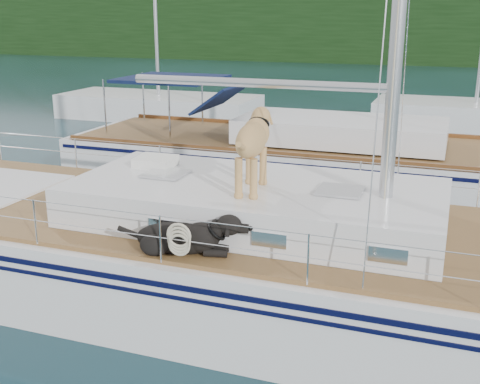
% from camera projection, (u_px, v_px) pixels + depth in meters
% --- Properties ---
extents(ground, '(120.00, 120.00, 0.00)m').
position_uv_depth(ground, '(205.00, 292.00, 9.23)').
color(ground, black).
rests_on(ground, ground).
extents(tree_line, '(90.00, 3.00, 6.00)m').
position_uv_depth(tree_line, '(422.00, 27.00, 48.90)').
color(tree_line, black).
rests_on(tree_line, ground).
extents(shore_bank, '(92.00, 1.00, 1.20)m').
position_uv_depth(shore_bank, '(420.00, 56.00, 50.66)').
color(shore_bank, '#595147').
rests_on(shore_bank, ground).
extents(main_sailboat, '(12.00, 3.80, 14.01)m').
position_uv_depth(main_sailboat, '(210.00, 252.00, 8.99)').
color(main_sailboat, white).
rests_on(main_sailboat, ground).
extents(neighbor_sailboat, '(11.00, 3.50, 13.30)m').
position_uv_depth(neighbor_sailboat, '(295.00, 160.00, 14.80)').
color(neighbor_sailboat, white).
rests_on(neighbor_sailboat, ground).
extents(bg_boat_west, '(8.00, 3.00, 11.65)m').
position_uv_depth(bg_boat_west, '(159.00, 107.00, 24.32)').
color(bg_boat_west, white).
rests_on(bg_boat_west, ground).
extents(bg_boat_center, '(7.20, 3.00, 11.65)m').
position_uv_depth(bg_boat_center, '(475.00, 116.00, 22.20)').
color(bg_boat_center, white).
rests_on(bg_boat_center, ground).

